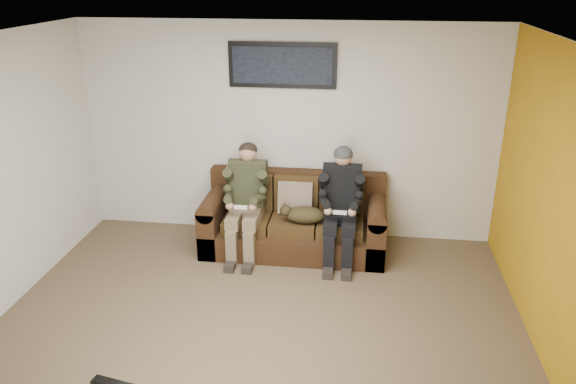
# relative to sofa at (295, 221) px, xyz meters

# --- Properties ---
(floor) EXTENTS (5.00, 5.00, 0.00)m
(floor) POSITION_rel_sofa_xyz_m (-0.14, -1.83, -0.33)
(floor) COLOR brown
(floor) RESTS_ON ground
(ceiling) EXTENTS (5.00, 5.00, 0.00)m
(ceiling) POSITION_rel_sofa_xyz_m (-0.14, -1.83, 2.27)
(ceiling) COLOR silver
(ceiling) RESTS_ON ground
(wall_back) EXTENTS (5.00, 0.00, 5.00)m
(wall_back) POSITION_rel_sofa_xyz_m (-0.14, 0.42, 0.97)
(wall_back) COLOR beige
(wall_back) RESTS_ON ground
(wall_right) EXTENTS (0.00, 4.50, 4.50)m
(wall_right) POSITION_rel_sofa_xyz_m (2.36, -1.83, 0.97)
(wall_right) COLOR beige
(wall_right) RESTS_ON ground
(accent_wall_right) EXTENTS (0.00, 4.50, 4.50)m
(accent_wall_right) POSITION_rel_sofa_xyz_m (2.35, -1.83, 0.97)
(accent_wall_right) COLOR #B07A11
(accent_wall_right) RESTS_ON ground
(sofa) EXTENTS (2.12, 0.92, 0.87)m
(sofa) POSITION_rel_sofa_xyz_m (0.00, 0.00, 0.00)
(sofa) COLOR #341F0F
(sofa) RESTS_ON ground
(throw_pillow) EXTENTS (0.40, 0.19, 0.40)m
(throw_pillow) POSITION_rel_sofa_xyz_m (0.00, 0.04, 0.29)
(throw_pillow) COLOR #816754
(throw_pillow) RESTS_ON sofa
(throw_blanket) EXTENTS (0.43, 0.21, 0.08)m
(throw_blanket) POSITION_rel_sofa_xyz_m (-0.64, 0.27, 0.54)
(throw_blanket) COLOR #BEB08B
(throw_blanket) RESTS_ON sofa
(person_left) EXTENTS (0.51, 0.87, 1.28)m
(person_left) POSITION_rel_sofa_xyz_m (-0.55, -0.18, 0.39)
(person_left) COLOR #77634A
(person_left) RESTS_ON sofa
(person_right) EXTENTS (0.51, 0.86, 1.29)m
(person_right) POSITION_rel_sofa_xyz_m (0.55, -0.18, 0.39)
(person_right) COLOR black
(person_right) RESTS_ON sofa
(cat) EXTENTS (0.66, 0.26, 0.24)m
(cat) POSITION_rel_sofa_xyz_m (0.12, -0.23, 0.20)
(cat) COLOR #45381B
(cat) RESTS_ON sofa
(framed_poster) EXTENTS (1.25, 0.05, 0.52)m
(framed_poster) POSITION_rel_sofa_xyz_m (-0.20, 0.39, 1.77)
(framed_poster) COLOR black
(framed_poster) RESTS_ON wall_back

